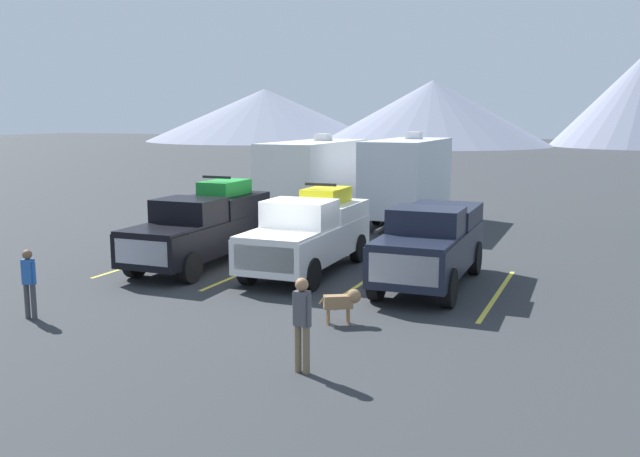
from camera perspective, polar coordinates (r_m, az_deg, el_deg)
ground_plane at (r=19.07m, az=-2.11°, el=-4.36°), size 240.00×240.00×0.00m
pickup_truck_a at (r=21.26m, az=-9.58°, el=0.24°), size 2.18×5.87×2.65m
pickup_truck_b at (r=20.06m, az=-0.87°, el=-0.26°), size 2.21×5.70×2.51m
pickup_truck_c at (r=18.62m, az=9.18°, el=-1.15°), size 2.18×5.53×2.17m
lot_stripe_a at (r=22.46m, az=-13.76°, el=-2.51°), size 0.12×5.50×0.01m
lot_stripe_b at (r=20.54m, az=-5.72°, el=-3.39°), size 0.12×5.50×0.01m
lot_stripe_c at (r=19.11m, az=3.77°, el=-4.34°), size 0.12×5.50×0.01m
lot_stripe_d at (r=18.27m, az=14.48°, el=-5.26°), size 0.12×5.50×0.01m
camper_trailer_a at (r=29.47m, az=-0.48°, el=4.38°), size 2.58×7.89×3.72m
camper_trailer_b at (r=29.04m, az=7.25°, el=4.33°), size 2.48×7.42×3.81m
person_a at (r=16.71m, az=-22.94°, el=-3.88°), size 0.34×0.23×1.58m
person_b at (r=12.20m, az=-1.50°, el=-7.46°), size 0.38×0.24×1.73m
dog at (r=15.15m, az=2.04°, el=-5.97°), size 0.84×0.60×0.77m
mountain_ridge at (r=107.37m, az=21.33°, el=9.36°), size 145.57×45.37×14.03m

